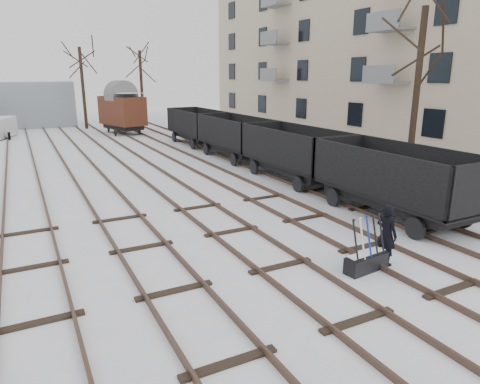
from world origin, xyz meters
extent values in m
plane|color=white|center=(0.00, 0.00, 0.00)|extent=(120.00, 120.00, 0.00)
cube|color=black|center=(-6.72, 14.00, 0.07)|extent=(0.07, 52.00, 0.15)
cube|color=black|center=(-5.28, 14.00, 0.07)|extent=(0.07, 52.00, 0.15)
cube|color=black|center=(-6.00, 2.00, 0.03)|extent=(1.90, 0.20, 0.08)
cube|color=black|center=(-3.72, 14.00, 0.07)|extent=(0.07, 52.00, 0.15)
cube|color=black|center=(-2.28, 14.00, 0.07)|extent=(0.07, 52.00, 0.15)
cube|color=black|center=(-3.00, 2.00, 0.03)|extent=(1.90, 0.20, 0.08)
cube|color=black|center=(-0.72, 14.00, 0.07)|extent=(0.07, 52.00, 0.15)
cube|color=black|center=(0.72, 14.00, 0.07)|extent=(0.07, 52.00, 0.15)
cube|color=black|center=(0.00, 2.00, 0.03)|extent=(1.90, 0.20, 0.08)
cube|color=black|center=(2.28, 14.00, 0.07)|extent=(0.07, 52.00, 0.15)
cube|color=black|center=(3.72, 14.00, 0.07)|extent=(0.07, 52.00, 0.15)
cube|color=black|center=(3.00, 2.00, 0.03)|extent=(1.90, 0.20, 0.08)
cube|color=black|center=(5.28, 14.00, 0.07)|extent=(0.07, 52.00, 0.15)
cube|color=black|center=(6.72, 14.00, 0.07)|extent=(0.07, 52.00, 0.15)
cube|color=black|center=(6.00, 2.00, 0.03)|extent=(1.90, 0.20, 0.08)
cube|color=#BFAE93|center=(20.00, 14.00, 8.00)|extent=(10.00, 45.00, 16.00)
cube|color=#959DA8|center=(-4.00, 40.00, 2.20)|extent=(7.00, 6.00, 4.40)
cube|color=white|center=(-4.00, 40.00, 4.45)|extent=(6.86, 5.88, 0.10)
cube|color=black|center=(1.90, -1.22, 0.22)|extent=(1.34, 0.56, 0.44)
cube|color=black|center=(1.90, -1.22, 0.46)|extent=(1.33, 0.44, 0.06)
cube|color=white|center=(1.90, -1.22, 0.50)|extent=(1.27, 0.40, 0.03)
cylinder|color=black|center=(1.40, -1.27, 0.95)|extent=(0.09, 0.32, 1.08)
cylinder|color=silver|center=(1.65, -1.24, 0.95)|extent=(0.09, 0.32, 1.08)
cylinder|color=#0C25A6|center=(1.90, -1.22, 0.95)|extent=(0.09, 0.32, 1.08)
cylinder|color=black|center=(2.15, -1.19, 0.95)|extent=(0.09, 0.32, 1.08)
cylinder|color=black|center=(2.40, -1.16, 0.95)|extent=(0.09, 0.32, 1.08)
imported|color=black|center=(2.65, -1.12, 0.85)|extent=(0.50, 0.68, 1.71)
cube|color=black|center=(6.00, 1.79, 0.68)|extent=(2.00, 5.51, 0.42)
cube|color=black|center=(6.00, 1.79, 0.89)|extent=(2.51, 6.26, 0.13)
cube|color=black|center=(4.80, 1.79, 1.72)|extent=(0.10, 6.26, 1.67)
cube|color=black|center=(7.20, 1.79, 1.72)|extent=(0.10, 6.26, 1.67)
cube|color=white|center=(6.00, 1.79, 0.99)|extent=(2.26, 6.01, 0.06)
cylinder|color=black|center=(4.85, -0.22, 0.37)|extent=(0.13, 0.73, 0.73)
cylinder|color=black|center=(7.15, 3.79, 0.37)|extent=(0.13, 0.73, 0.73)
cube|color=black|center=(6.00, 8.19, 0.68)|extent=(2.00, 5.51, 0.42)
cube|color=black|center=(6.00, 8.19, 0.89)|extent=(2.51, 6.26, 0.13)
cube|color=black|center=(4.80, 8.19, 1.72)|extent=(0.10, 6.26, 1.67)
cube|color=black|center=(7.20, 8.19, 1.72)|extent=(0.10, 6.26, 1.67)
cube|color=white|center=(6.00, 8.19, 0.99)|extent=(2.26, 6.01, 0.06)
cylinder|color=black|center=(4.85, 6.18, 0.37)|extent=(0.13, 0.73, 0.73)
cylinder|color=black|center=(7.15, 10.19, 0.37)|extent=(0.13, 0.73, 0.73)
cube|color=black|center=(6.00, 14.59, 0.68)|extent=(2.00, 5.51, 0.42)
cube|color=black|center=(6.00, 14.59, 0.89)|extent=(2.51, 6.26, 0.13)
cube|color=black|center=(4.80, 14.59, 1.72)|extent=(0.10, 6.26, 1.67)
cube|color=black|center=(7.20, 14.59, 1.72)|extent=(0.10, 6.26, 1.67)
cube|color=white|center=(6.00, 14.59, 0.99)|extent=(2.26, 6.01, 0.06)
cylinder|color=black|center=(4.85, 12.58, 0.37)|extent=(0.13, 0.73, 0.73)
cylinder|color=black|center=(7.15, 16.59, 0.37)|extent=(0.13, 0.73, 0.73)
cube|color=black|center=(6.00, 20.99, 0.68)|extent=(2.00, 5.51, 0.42)
cube|color=black|center=(6.00, 20.99, 0.89)|extent=(2.51, 6.26, 0.13)
cube|color=black|center=(4.80, 20.99, 1.72)|extent=(0.10, 6.26, 1.67)
cube|color=black|center=(7.20, 20.99, 1.72)|extent=(0.10, 6.26, 1.67)
cube|color=white|center=(6.00, 20.99, 0.99)|extent=(2.26, 6.01, 0.06)
cylinder|color=black|center=(4.85, 18.98, 0.37)|extent=(0.13, 0.73, 0.73)
cylinder|color=black|center=(7.15, 22.99, 0.37)|extent=(0.13, 0.73, 0.73)
cube|color=black|center=(2.46, 29.80, 0.61)|extent=(2.88, 4.46, 0.37)
cube|color=#4A2716|center=(2.46, 29.80, 2.01)|extent=(3.46, 5.12, 2.43)
cube|color=white|center=(2.46, 29.80, 3.56)|extent=(3.18, 4.83, 0.04)
cylinder|color=black|center=(1.43, 28.30, 0.33)|extent=(0.11, 0.66, 0.66)
cylinder|color=black|center=(3.49, 31.30, 0.33)|extent=(0.11, 0.66, 0.66)
cylinder|color=black|center=(-6.60, 32.60, 0.30)|extent=(0.19, 0.61, 0.61)
cylinder|color=black|center=(10.54, 5.18, 3.97)|extent=(0.30, 0.30, 7.94)
cylinder|color=black|center=(0.07, 35.10, 3.80)|extent=(0.30, 0.30, 7.59)
cylinder|color=black|center=(6.06, 36.47, 3.74)|extent=(0.30, 0.30, 7.48)
camera|label=1|loc=(-5.84, -8.93, 5.01)|focal=32.00mm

